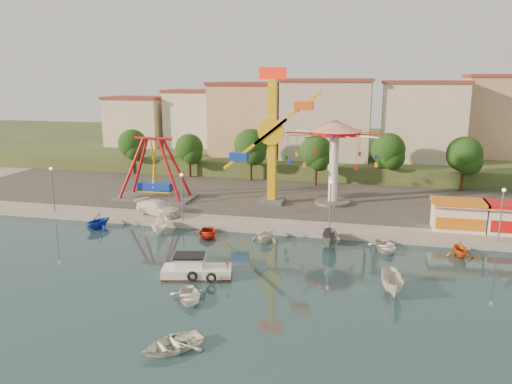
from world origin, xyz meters
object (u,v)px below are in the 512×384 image
(rowboat_a, at_px, (189,296))
(cabin_motorboat, at_px, (195,271))
(wave_swinger, at_px, (334,143))
(pirate_ship_ride, at_px, (154,170))
(van, at_px, (158,208))
(kamikaze_tower, at_px, (275,141))
(skiff, at_px, (392,283))

(rowboat_a, bearing_deg, cabin_motorboat, 75.06)
(rowboat_a, bearing_deg, wave_swinger, 45.63)
(pirate_ship_ride, xyz_separation_m, cabin_motorboat, (13.55, -22.01, -3.87))
(van, bearing_deg, cabin_motorboat, -125.81)
(kamikaze_tower, xyz_separation_m, cabin_motorboat, (-1.98, -22.95, -7.88))
(pirate_ship_ride, xyz_separation_m, van, (3.65, -7.17, -2.97))
(rowboat_a, bearing_deg, skiff, -10.72)
(kamikaze_tower, bearing_deg, pirate_ship_ride, -176.51)
(wave_swinger, xyz_separation_m, van, (-18.86, -9.74, -6.77))
(rowboat_a, xyz_separation_m, van, (-10.99, 19.18, 1.07))
(pirate_ship_ride, bearing_deg, skiff, -36.47)
(pirate_ship_ride, height_order, rowboat_a, pirate_ship_ride)
(wave_swinger, bearing_deg, kamikaze_tower, -166.88)
(cabin_motorboat, bearing_deg, skiff, -12.06)
(kamikaze_tower, xyz_separation_m, wave_swinger, (6.98, 1.63, -0.22))
(skiff, bearing_deg, cabin_motorboat, 175.41)
(kamikaze_tower, bearing_deg, skiff, -58.85)
(kamikaze_tower, distance_m, rowboat_a, 28.47)
(cabin_motorboat, height_order, van, van)
(wave_swinger, bearing_deg, cabin_motorboat, -110.03)
(rowboat_a, relative_size, van, 0.61)
(cabin_motorboat, distance_m, van, 17.86)
(pirate_ship_ride, bearing_deg, rowboat_a, -60.93)
(skiff, bearing_deg, pirate_ship_ride, 137.15)
(cabin_motorboat, bearing_deg, rowboat_a, -89.63)
(wave_swinger, bearing_deg, rowboat_a, -105.21)
(pirate_ship_ride, relative_size, cabin_motorboat, 1.68)
(wave_swinger, distance_m, skiff, 26.06)
(pirate_ship_ride, relative_size, rowboat_a, 2.85)
(kamikaze_tower, relative_size, skiff, 4.06)
(van, bearing_deg, rowboat_a, -129.68)
(skiff, bearing_deg, kamikaze_tower, 114.78)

